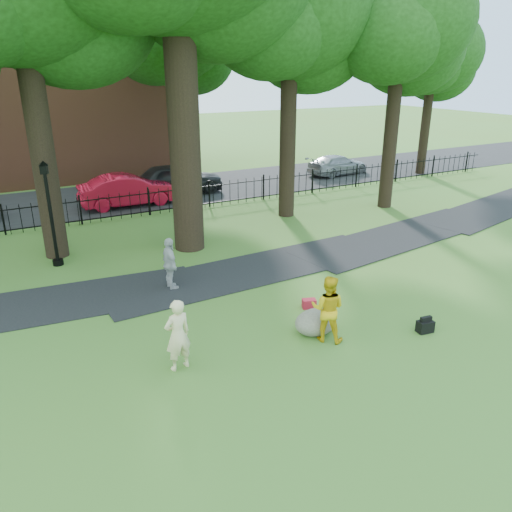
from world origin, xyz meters
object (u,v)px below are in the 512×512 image
woman (178,335)px  red_sedan (128,190)px  lamppost (51,216)px  boulder (316,320)px  man (328,309)px

woman → red_sedan: size_ratio=0.36×
lamppost → woman: bearing=-57.9°
boulder → lamppost: (-5.11, 8.05, 1.42)m
woman → lamppost: lamppost is taller
man → boulder: bearing=-43.6°
lamppost → red_sedan: 7.90m
boulder → red_sedan: red_sedan is taller
woman → man: 3.71m
woman → lamppost: 8.12m
boulder → lamppost: 9.64m
man → red_sedan: man is taller
man → lamppost: 9.96m
man → boulder: size_ratio=1.49×
boulder → red_sedan: size_ratio=0.25×
woman → lamppost: size_ratio=0.47×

